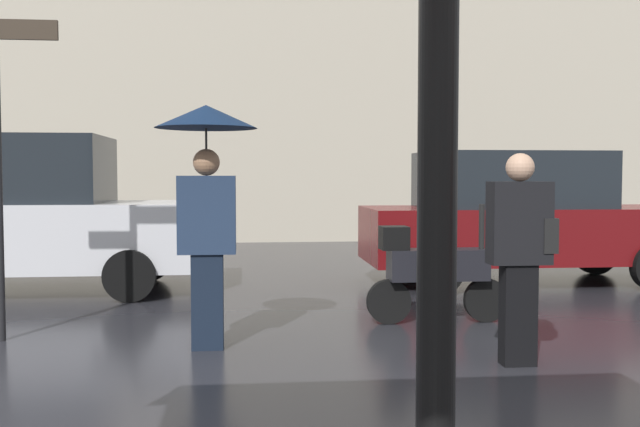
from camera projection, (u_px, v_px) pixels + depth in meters
pedestrian_with_umbrella at (206, 171)px, 6.25m from camera, size 0.89×0.89×2.14m
pedestrian_with_bag at (521, 246)px, 5.75m from camera, size 0.52×0.24×1.71m
parked_scooter at (433, 269)px, 7.42m from camera, size 1.49×0.32×1.23m
parked_car_left at (26, 215)px, 9.39m from camera, size 4.28×1.95×2.05m
parked_car_right at (520, 217)px, 10.16m from camera, size 4.54×1.83×1.86m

